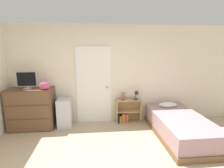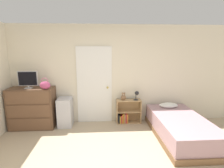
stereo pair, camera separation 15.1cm
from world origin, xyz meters
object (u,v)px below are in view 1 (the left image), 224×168
(tv, at_px, (27,80))
(bed, at_px, (180,126))
(bookshelf, at_px, (126,113))
(desk_lamp, at_px, (136,94))
(teddy_bear, at_px, (123,97))
(dresser, at_px, (32,109))
(handbag, at_px, (45,86))
(storage_bin, at_px, (65,113))

(tv, distance_m, bed, 3.70)
(bookshelf, xyz_separation_m, desk_lamp, (0.25, -0.05, 0.55))
(desk_lamp, height_order, bed, desk_lamp)
(teddy_bear, bearing_deg, dresser, -176.91)
(handbag, relative_size, bookshelf, 0.42)
(desk_lamp, bearing_deg, handbag, -174.07)
(bookshelf, height_order, bed, bookshelf)
(storage_bin, bearing_deg, bed, -16.07)
(handbag, xyz_separation_m, desk_lamp, (2.23, 0.23, -0.31))
(handbag, height_order, bed, handbag)
(dresser, height_order, teddy_bear, dresser)
(handbag, height_order, desk_lamp, handbag)
(bed, bearing_deg, storage_bin, 163.93)
(tv, distance_m, bookshelf, 2.61)
(dresser, xyz_separation_m, bookshelf, (2.37, 0.13, -0.25))
(desk_lamp, distance_m, bed, 1.29)
(handbag, bearing_deg, bed, -10.76)
(handbag, height_order, bookshelf, handbag)
(tv, bearing_deg, handbag, -17.34)
(teddy_bear, xyz_separation_m, desk_lamp, (0.34, -0.04, 0.08))
(tv, xyz_separation_m, handbag, (0.44, -0.14, -0.12))
(bookshelf, relative_size, bed, 0.32)
(bookshelf, bearing_deg, bed, -38.69)
(dresser, height_order, bookshelf, dresser)
(tv, xyz_separation_m, storage_bin, (0.83, 0.05, -0.86))
(dresser, height_order, handbag, handbag)
(dresser, relative_size, tv, 2.31)
(tv, xyz_separation_m, teddy_bear, (2.33, 0.14, -0.51))
(dresser, relative_size, bed, 0.54)
(dresser, distance_m, teddy_bear, 2.30)
(dresser, relative_size, bookshelf, 1.66)
(storage_bin, xyz_separation_m, desk_lamp, (1.84, 0.05, 0.43))
(bookshelf, relative_size, teddy_bear, 3.21)
(dresser, bearing_deg, bookshelf, 3.17)
(handbag, relative_size, desk_lamp, 1.13)
(bed, bearing_deg, tv, 168.40)
(handbag, distance_m, teddy_bear, 1.95)
(tv, bearing_deg, storage_bin, 3.46)
(dresser, xyz_separation_m, storage_bin, (0.79, 0.04, -0.14))
(desk_lamp, bearing_deg, tv, -177.94)
(bookshelf, bearing_deg, handbag, -171.95)
(teddy_bear, relative_size, bed, 0.10)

